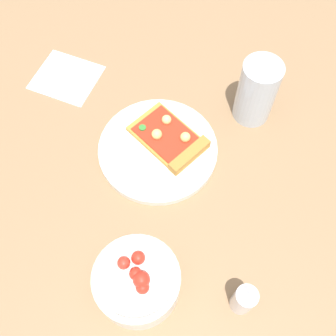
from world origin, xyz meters
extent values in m
plane|color=#93704C|center=(0.00, 0.00, 0.00)|extent=(2.40, 2.40, 0.00)
cylinder|color=silver|center=(0.00, -0.01, 0.01)|extent=(0.22, 0.22, 0.01)
cube|color=gold|center=(0.02, -0.03, 0.02)|extent=(0.14, 0.16, 0.01)
cube|color=#B77A33|center=(-0.01, -0.07, 0.02)|extent=(0.09, 0.06, 0.02)
cube|color=#B22D19|center=(0.02, -0.03, 0.02)|extent=(0.13, 0.14, 0.00)
sphere|color=#EAD172|center=(0.03, -0.06, 0.03)|extent=(0.02, 0.02, 0.02)
cylinder|color=#388433|center=(0.03, 0.02, 0.03)|extent=(0.01, 0.01, 0.00)
sphere|color=#EAD172|center=(0.02, -0.01, 0.03)|extent=(0.02, 0.02, 0.02)
sphere|color=#F2D87F|center=(0.05, -0.02, 0.03)|extent=(0.02, 0.02, 0.02)
cylinder|color=white|center=(-0.25, -0.05, 0.03)|extent=(0.13, 0.13, 0.07)
torus|color=white|center=(-0.25, -0.05, 0.07)|extent=(0.13, 0.13, 0.01)
sphere|color=red|center=(-0.26, -0.07, 0.07)|extent=(0.02, 0.02, 0.02)
sphere|color=red|center=(-0.22, -0.05, 0.07)|extent=(0.02, 0.02, 0.02)
sphere|color=red|center=(-0.23, -0.03, 0.07)|extent=(0.02, 0.02, 0.02)
sphere|color=red|center=(-0.25, -0.06, 0.08)|extent=(0.03, 0.03, 0.03)
sphere|color=red|center=(-0.24, -0.05, 0.07)|extent=(0.02, 0.02, 0.02)
cylinder|color=silver|center=(0.13, -0.16, 0.07)|extent=(0.07, 0.07, 0.13)
cylinder|color=#592D0F|center=(0.13, -0.16, 0.05)|extent=(0.06, 0.06, 0.10)
cube|color=white|center=(0.12, 0.22, 0.00)|extent=(0.13, 0.14, 0.00)
cylinder|color=silver|center=(-0.23, -0.21, 0.03)|extent=(0.03, 0.03, 0.07)
cone|color=silver|center=(-0.23, -0.21, 0.07)|extent=(0.03, 0.03, 0.01)
camera|label=1|loc=(-0.36, -0.13, 0.66)|focal=43.54mm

